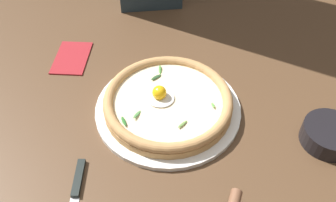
# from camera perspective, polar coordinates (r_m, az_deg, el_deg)

# --- Properties ---
(ground_plane) EXTENTS (2.40, 2.40, 0.03)m
(ground_plane) POSITION_cam_1_polar(r_m,az_deg,el_deg) (0.88, 3.02, -1.95)
(ground_plane) COLOR brown
(ground_plane) RESTS_ON ground
(pizza_plate) EXTENTS (0.35, 0.35, 0.01)m
(pizza_plate) POSITION_cam_1_polar(r_m,az_deg,el_deg) (0.86, 0.00, -1.19)
(pizza_plate) COLOR white
(pizza_plate) RESTS_ON ground
(pizza) EXTENTS (0.30, 0.30, 0.06)m
(pizza) POSITION_cam_1_polar(r_m,az_deg,el_deg) (0.84, -0.02, -0.06)
(pizza) COLOR tan
(pizza) RESTS_ON pizza_plate
(side_bowl) EXTENTS (0.12, 0.12, 0.04)m
(side_bowl) POSITION_cam_1_polar(r_m,az_deg,el_deg) (0.87, 24.21, -4.91)
(side_bowl) COLOR black
(side_bowl) RESTS_ON ground
(table_knife) EXTENTS (0.06, 0.23, 0.01)m
(table_knife) POSITION_cam_1_polar(r_m,az_deg,el_deg) (0.75, -14.49, -14.10)
(table_knife) COLOR silver
(table_knife) RESTS_ON ground
(folded_napkin) EXTENTS (0.11, 0.15, 0.01)m
(folded_napkin) POSITION_cam_1_polar(r_m,az_deg,el_deg) (1.04, -15.06, 6.74)
(folded_napkin) COLOR maroon
(folded_napkin) RESTS_ON ground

